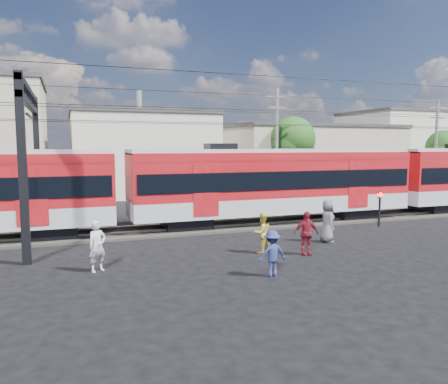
{
  "coord_description": "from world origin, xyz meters",
  "views": [
    {
      "loc": [
        -8.53,
        -13.78,
        4.37
      ],
      "look_at": [
        -1.71,
        5.0,
        2.23
      ],
      "focal_mm": 35.0,
      "sensor_mm": 36.0,
      "label": 1
    }
  ],
  "objects_px": {
    "pedestrian_a": "(97,246)",
    "commuter_train": "(278,181)",
    "pedestrian_c": "(272,253)",
    "crossing_signal": "(380,202)"
  },
  "relations": [
    {
      "from": "pedestrian_a",
      "to": "commuter_train",
      "type": "bearing_deg",
      "value": 3.87
    },
    {
      "from": "pedestrian_c",
      "to": "crossing_signal",
      "type": "bearing_deg",
      "value": -148.74
    },
    {
      "from": "pedestrian_a",
      "to": "pedestrian_c",
      "type": "height_order",
      "value": "pedestrian_a"
    },
    {
      "from": "commuter_train",
      "to": "pedestrian_a",
      "type": "height_order",
      "value": "commuter_train"
    },
    {
      "from": "pedestrian_a",
      "to": "pedestrian_c",
      "type": "bearing_deg",
      "value": -53.43
    },
    {
      "from": "commuter_train",
      "to": "crossing_signal",
      "type": "distance_m",
      "value": 5.58
    },
    {
      "from": "crossing_signal",
      "to": "pedestrian_a",
      "type": "bearing_deg",
      "value": -166.52
    },
    {
      "from": "pedestrian_c",
      "to": "crossing_signal",
      "type": "xyz_separation_m",
      "value": [
        9.47,
        6.17,
        0.54
      ]
    },
    {
      "from": "commuter_train",
      "to": "pedestrian_c",
      "type": "distance_m",
      "value": 10.23
    },
    {
      "from": "pedestrian_c",
      "to": "crossing_signal",
      "type": "height_order",
      "value": "crossing_signal"
    }
  ]
}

